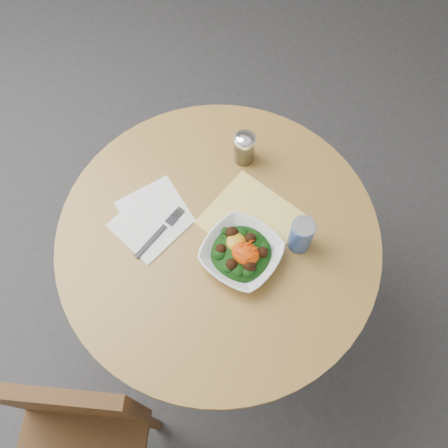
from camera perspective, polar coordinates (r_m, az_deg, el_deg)
name	(u,v)px	position (r m, az deg, el deg)	size (l,w,h in m)	color
ground	(220,308)	(2.09, -0.45, -9.55)	(6.00, 6.00, 0.00)	#2F2F32
table	(219,261)	(1.56, -0.59, -4.28)	(0.90, 0.90, 0.75)	black
chair	(77,442)	(1.60, -16.48, -22.80)	(0.49, 0.49, 0.85)	#4E2F16
cloth_napkin	(251,220)	(1.40, 3.15, 0.49)	(0.24, 0.22, 0.00)	yellow
paper_napkins	(152,218)	(1.41, -8.25, 0.69)	(0.24, 0.27, 0.00)	white
salad_bowl	(241,253)	(1.33, 2.00, -3.35)	(0.23, 0.23, 0.08)	white
fork	(161,231)	(1.39, -7.21, -0.75)	(0.06, 0.19, 0.00)	black
spice_shaker	(244,148)	(1.45, 2.33, 8.69)	(0.06, 0.06, 0.11)	silver
beverage_can	(301,235)	(1.33, 8.80, -1.24)	(0.06, 0.06, 0.12)	#0E1B9A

